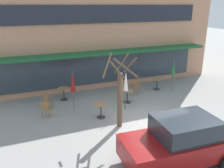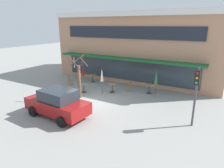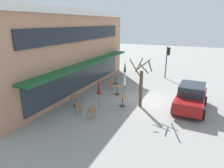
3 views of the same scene
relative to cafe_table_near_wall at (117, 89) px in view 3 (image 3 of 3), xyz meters
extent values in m
plane|color=gray|center=(-0.21, -2.97, -0.52)|extent=(80.00, 80.00, 0.00)
cube|color=tan|center=(-0.21, 7.03, 2.89)|extent=(16.97, 8.00, 6.80)
cube|color=silver|center=(-0.21, 2.91, 6.04)|extent=(16.97, 0.24, 0.44)
cube|color=#19592D|center=(-0.21, 2.48, 2.03)|extent=(14.42, 1.10, 0.16)
cube|color=#1E232D|center=(-0.21, 2.97, 4.38)|extent=(13.57, 0.10, 1.10)
cube|color=#2D3842|center=(-0.21, 2.97, 0.83)|extent=(13.57, 0.10, 1.90)
cylinder|color=#333338|center=(0.00, 0.00, -0.50)|extent=(0.44, 0.44, 0.03)
cylinder|color=#333338|center=(0.00, 0.00, -0.14)|extent=(0.07, 0.07, 0.70)
cylinder|color=#99704C|center=(0.00, 0.00, 0.23)|extent=(0.70, 0.70, 0.03)
cylinder|color=#333338|center=(-3.35, 1.81, -0.50)|extent=(0.44, 0.44, 0.03)
cylinder|color=#333338|center=(-3.35, 1.81, -0.14)|extent=(0.07, 0.07, 0.70)
cylinder|color=#99704C|center=(-3.35, 1.81, 0.23)|extent=(0.70, 0.70, 0.03)
cylinder|color=#333338|center=(-2.09, -1.27, -0.50)|extent=(0.44, 0.44, 0.03)
cylinder|color=#333338|center=(-2.09, -1.27, -0.14)|extent=(0.07, 0.07, 0.70)
cylinder|color=#99704C|center=(-2.09, -1.27, 0.23)|extent=(0.70, 0.70, 0.03)
cylinder|color=#333338|center=(2.83, 1.29, -0.50)|extent=(0.44, 0.44, 0.03)
cylinder|color=#333338|center=(2.83, 1.29, -0.14)|extent=(0.07, 0.07, 0.70)
cylinder|color=#99704C|center=(2.83, 1.29, 0.23)|extent=(0.70, 0.70, 0.03)
cylinder|color=#4C4C51|center=(3.58, 0.63, 0.58)|extent=(0.04, 0.04, 2.20)
cone|color=#286B38|center=(3.58, 0.63, 1.13)|extent=(0.28, 0.28, 1.10)
cylinder|color=#4C4C51|center=(-0.51, -0.81, 0.58)|extent=(0.04, 0.04, 2.20)
cone|color=silver|center=(-0.51, -0.81, 1.13)|extent=(0.28, 0.28, 1.10)
cylinder|color=#4C4C51|center=(-3.15, 0.07, 0.58)|extent=(0.04, 0.04, 2.20)
cone|color=maroon|center=(-3.15, 0.07, 1.13)|extent=(0.28, 0.28, 1.10)
cylinder|color=olive|center=(1.04, 0.75, -0.29)|extent=(0.04, 0.04, 0.45)
cylinder|color=olive|center=(0.81, 1.00, -0.29)|extent=(0.04, 0.04, 0.45)
cylinder|color=olive|center=(1.29, 0.98, -0.29)|extent=(0.04, 0.04, 0.45)
cylinder|color=olive|center=(1.06, 1.23, -0.29)|extent=(0.04, 0.04, 0.45)
cube|color=olive|center=(1.05, 0.99, -0.05)|extent=(0.57, 0.57, 0.04)
cube|color=olive|center=(1.18, 1.11, 0.17)|extent=(0.30, 0.32, 0.40)
cylinder|color=olive|center=(-4.66, 0.11, -0.29)|extent=(0.04, 0.04, 0.45)
cylinder|color=olive|center=(-4.37, -0.07, -0.29)|extent=(0.04, 0.04, 0.45)
cylinder|color=olive|center=(-4.84, -0.17, -0.29)|extent=(0.04, 0.04, 0.45)
cylinder|color=olive|center=(-4.56, -0.36, -0.29)|extent=(0.04, 0.04, 0.45)
cube|color=olive|center=(-4.61, -0.12, -0.05)|extent=(0.55, 0.55, 0.04)
cube|color=olive|center=(-4.71, -0.27, 0.17)|extent=(0.36, 0.25, 0.40)
cylinder|color=olive|center=(-4.37, 1.18, -0.29)|extent=(0.04, 0.04, 0.45)
cylinder|color=olive|center=(-4.15, 0.92, -0.29)|extent=(0.04, 0.04, 0.45)
cylinder|color=olive|center=(-4.63, 0.97, -0.29)|extent=(0.04, 0.04, 0.45)
cylinder|color=olive|center=(-4.41, 0.71, -0.29)|extent=(0.04, 0.04, 0.45)
cube|color=olive|center=(-4.39, 0.94, -0.05)|extent=(0.56, 0.56, 0.04)
cube|color=olive|center=(-4.53, 0.83, 0.17)|extent=(0.29, 0.33, 0.40)
cube|color=maroon|center=(-0.69, -5.73, 0.18)|extent=(4.29, 2.03, 0.76)
cube|color=#232B33|center=(-0.54, -5.74, 0.90)|extent=(2.18, 1.71, 0.68)
cylinder|color=black|center=(-2.04, -6.56, -0.20)|extent=(0.65, 0.25, 0.64)
cylinder|color=black|center=(-1.94, -4.76, -0.20)|extent=(0.65, 0.25, 0.64)
cylinder|color=black|center=(0.56, -6.71, -0.20)|extent=(0.65, 0.25, 0.64)
cylinder|color=black|center=(0.66, -4.91, -0.20)|extent=(0.65, 0.25, 0.64)
cylinder|color=brown|center=(-1.57, -2.43, 0.79)|extent=(0.24, 0.24, 2.60)
cylinder|color=brown|center=(-1.08, -2.38, 2.40)|extent=(0.19, 1.05, 0.89)
cylinder|color=brown|center=(-1.40, -2.19, 2.45)|extent=(0.59, 0.44, 0.96)
cylinder|color=brown|center=(-2.03, -2.05, 2.42)|extent=(0.85, 1.00, 0.93)
cylinder|color=brown|center=(-1.82, -2.65, 2.33)|extent=(0.53, 0.59, 0.73)
cylinder|color=brown|center=(-1.56, -3.00, 2.45)|extent=(1.19, 0.10, 0.98)
cylinder|color=#47474C|center=(6.93, -2.81, 1.18)|extent=(0.12, 0.12, 3.40)
cube|color=black|center=(6.93, -2.99, 2.38)|extent=(0.26, 0.20, 0.80)
sphere|color=red|center=(6.93, -3.12, 2.65)|extent=(0.13, 0.13, 0.13)
sphere|color=gold|center=(6.93, -3.12, 2.39)|extent=(0.13, 0.13, 0.13)
sphere|color=green|center=(6.93, -3.12, 2.13)|extent=(0.13, 0.13, 0.13)
camera|label=1|loc=(-5.69, -11.57, 4.95)|focal=38.00mm
camera|label=2|loc=(8.16, -14.08, 5.07)|focal=32.00mm
camera|label=3|loc=(-14.56, -5.89, 5.25)|focal=32.00mm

